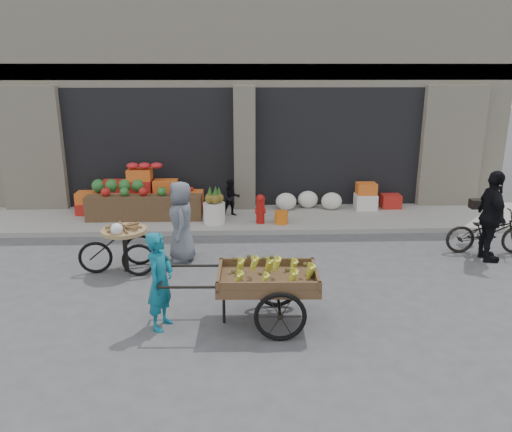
{
  "coord_description": "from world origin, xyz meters",
  "views": [
    {
      "loc": [
        -0.16,
        -7.87,
        3.7
      ],
      "look_at": [
        0.15,
        0.86,
        1.1
      ],
      "focal_mm": 35.0,
      "sensor_mm": 36.0,
      "label": 1
    }
  ],
  "objects_px": {
    "pineapple_bin": "(214,213)",
    "orange_bucket": "(281,217)",
    "vendor_woman": "(160,281)",
    "banana_cart": "(264,276)",
    "bicycle": "(489,232)",
    "fire_hydrant": "(260,208)",
    "tricycle_cart": "(124,243)",
    "vendor_grey": "(181,221)",
    "cyclist": "(491,216)",
    "seated_person": "(231,198)"
  },
  "relations": [
    {
      "from": "orange_bucket",
      "to": "vendor_woman",
      "type": "bearing_deg",
      "value": -114.84
    },
    {
      "from": "pineapple_bin",
      "to": "banana_cart",
      "type": "xyz_separation_m",
      "value": [
        0.95,
        -4.71,
        0.4
      ]
    },
    {
      "from": "cyclist",
      "to": "fire_hydrant",
      "type": "bearing_deg",
      "value": 66.86
    },
    {
      "from": "vendor_grey",
      "to": "seated_person",
      "type": "bearing_deg",
      "value": 152.52
    },
    {
      "from": "banana_cart",
      "to": "tricycle_cart",
      "type": "distance_m",
      "value": 3.27
    },
    {
      "from": "orange_bucket",
      "to": "vendor_grey",
      "type": "xyz_separation_m",
      "value": [
        -2.15,
        -1.97,
        0.53
      ]
    },
    {
      "from": "vendor_grey",
      "to": "cyclist",
      "type": "bearing_deg",
      "value": 79.84
    },
    {
      "from": "seated_person",
      "to": "vendor_grey",
      "type": "bearing_deg",
      "value": -119.54
    },
    {
      "from": "orange_bucket",
      "to": "vendor_grey",
      "type": "relative_size",
      "value": 0.2
    },
    {
      "from": "banana_cart",
      "to": "bicycle",
      "type": "distance_m",
      "value": 5.56
    },
    {
      "from": "orange_bucket",
      "to": "seated_person",
      "type": "relative_size",
      "value": 0.34
    },
    {
      "from": "banana_cart",
      "to": "bicycle",
      "type": "bearing_deg",
      "value": 31.95
    },
    {
      "from": "pineapple_bin",
      "to": "orange_bucket",
      "type": "relative_size",
      "value": 1.62
    },
    {
      "from": "pineapple_bin",
      "to": "seated_person",
      "type": "distance_m",
      "value": 0.75
    },
    {
      "from": "orange_bucket",
      "to": "vendor_woman",
      "type": "relative_size",
      "value": 0.22
    },
    {
      "from": "fire_hydrant",
      "to": "orange_bucket",
      "type": "bearing_deg",
      "value": -5.71
    },
    {
      "from": "pineapple_bin",
      "to": "seated_person",
      "type": "bearing_deg",
      "value": 56.31
    },
    {
      "from": "vendor_grey",
      "to": "bicycle",
      "type": "xyz_separation_m",
      "value": [
        6.28,
        0.16,
        -0.35
      ]
    },
    {
      "from": "seated_person",
      "to": "vendor_woman",
      "type": "relative_size",
      "value": 0.63
    },
    {
      "from": "vendor_woman",
      "to": "cyclist",
      "type": "height_order",
      "value": "cyclist"
    },
    {
      "from": "pineapple_bin",
      "to": "banana_cart",
      "type": "bearing_deg",
      "value": -78.65
    },
    {
      "from": "pineapple_bin",
      "to": "bicycle",
      "type": "height_order",
      "value": "bicycle"
    },
    {
      "from": "vendor_woman",
      "to": "seated_person",
      "type": "bearing_deg",
      "value": 9.09
    },
    {
      "from": "seated_person",
      "to": "vendor_woman",
      "type": "distance_m",
      "value": 5.46
    },
    {
      "from": "fire_hydrant",
      "to": "bicycle",
      "type": "xyz_separation_m",
      "value": [
        4.63,
        -1.85,
        -0.05
      ]
    },
    {
      "from": "vendor_woman",
      "to": "tricycle_cart",
      "type": "bearing_deg",
      "value": 43.94
    },
    {
      "from": "cyclist",
      "to": "orange_bucket",
      "type": "bearing_deg",
      "value": 64.54
    },
    {
      "from": "fire_hydrant",
      "to": "bicycle",
      "type": "relative_size",
      "value": 0.41
    },
    {
      "from": "fire_hydrant",
      "to": "vendor_woman",
      "type": "bearing_deg",
      "value": -109.4
    },
    {
      "from": "fire_hydrant",
      "to": "bicycle",
      "type": "bearing_deg",
      "value": -21.81
    },
    {
      "from": "fire_hydrant",
      "to": "seated_person",
      "type": "distance_m",
      "value": 0.96
    },
    {
      "from": "seated_person",
      "to": "cyclist",
      "type": "relative_size",
      "value": 0.51
    },
    {
      "from": "tricycle_cart",
      "to": "banana_cart",
      "type": "bearing_deg",
      "value": -48.46
    },
    {
      "from": "bicycle",
      "to": "cyclist",
      "type": "relative_size",
      "value": 0.94
    },
    {
      "from": "pineapple_bin",
      "to": "vendor_grey",
      "type": "xyz_separation_m",
      "value": [
        -0.55,
        -2.07,
        0.43
      ]
    },
    {
      "from": "fire_hydrant",
      "to": "cyclist",
      "type": "relative_size",
      "value": 0.39
    },
    {
      "from": "orange_bucket",
      "to": "fire_hydrant",
      "type": "bearing_deg",
      "value": 174.29
    },
    {
      "from": "vendor_woman",
      "to": "banana_cart",
      "type": "bearing_deg",
      "value": -68.16
    },
    {
      "from": "fire_hydrant",
      "to": "seated_person",
      "type": "xyz_separation_m",
      "value": [
        -0.7,
        0.65,
        0.08
      ]
    },
    {
      "from": "fire_hydrant",
      "to": "orange_bucket",
      "type": "xyz_separation_m",
      "value": [
        0.5,
        -0.05,
        -0.23
      ]
    },
    {
      "from": "banana_cart",
      "to": "cyclist",
      "type": "height_order",
      "value": "cyclist"
    },
    {
      "from": "tricycle_cart",
      "to": "pineapple_bin",
      "type": "bearing_deg",
      "value": 50.67
    },
    {
      "from": "fire_hydrant",
      "to": "orange_bucket",
      "type": "distance_m",
      "value": 0.55
    },
    {
      "from": "fire_hydrant",
      "to": "tricycle_cart",
      "type": "relative_size",
      "value": 0.49
    },
    {
      "from": "vendor_grey",
      "to": "vendor_woman",
      "type": "bearing_deg",
      "value": -8.32
    },
    {
      "from": "fire_hydrant",
      "to": "tricycle_cart",
      "type": "bearing_deg",
      "value": -136.03
    },
    {
      "from": "orange_bucket",
      "to": "cyclist",
      "type": "relative_size",
      "value": 0.18
    },
    {
      "from": "fire_hydrant",
      "to": "tricycle_cart",
      "type": "height_order",
      "value": "tricycle_cart"
    },
    {
      "from": "vendor_woman",
      "to": "pineapple_bin",
      "type": "bearing_deg",
      "value": 12.52
    },
    {
      "from": "banana_cart",
      "to": "vendor_woman",
      "type": "xyz_separation_m",
      "value": [
        -1.51,
        -0.07,
        -0.03
      ]
    }
  ]
}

